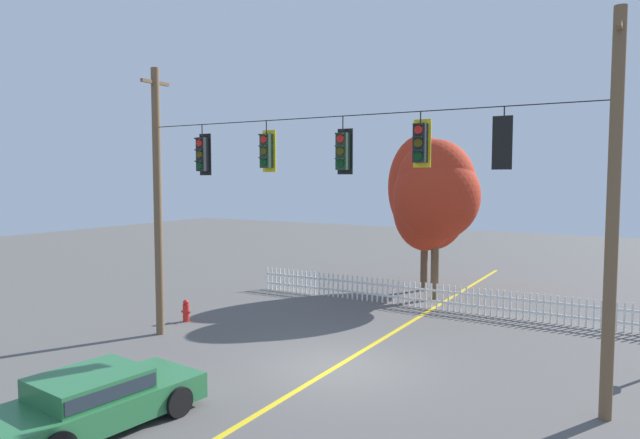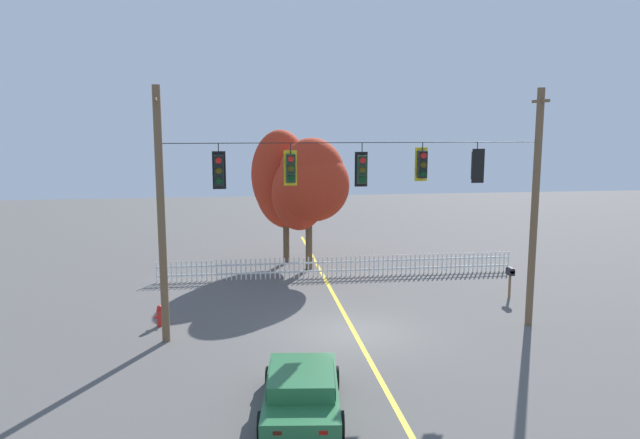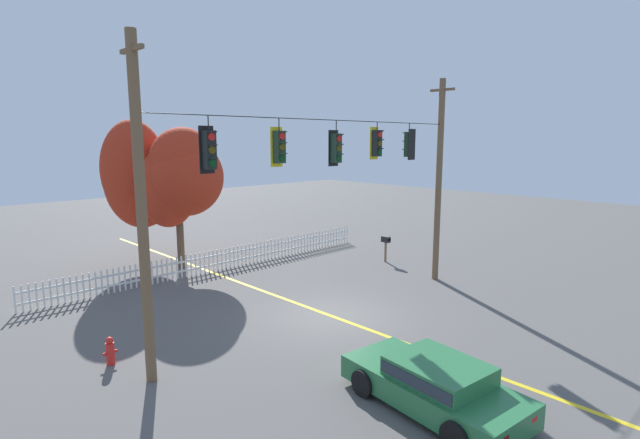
{
  "view_description": "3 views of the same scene",
  "coord_description": "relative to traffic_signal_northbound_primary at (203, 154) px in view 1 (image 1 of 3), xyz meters",
  "views": [
    {
      "loc": [
        7.03,
        -12.89,
        5.02
      ],
      "look_at": [
        -0.48,
        0.01,
        3.89
      ],
      "focal_mm": 32.01,
      "sensor_mm": 36.0,
      "label": 1
    },
    {
      "loc": [
        -3.83,
        -19.83,
        7.21
      ],
      "look_at": [
        -1.15,
        0.42,
        3.93
      ],
      "focal_mm": 34.09,
      "sensor_mm": 36.0,
      "label": 2
    },
    {
      "loc": [
        -11.13,
        -10.96,
        5.94
      ],
      "look_at": [
        -0.47,
        0.06,
        3.38
      ],
      "focal_mm": 27.0,
      "sensor_mm": 36.0,
      "label": 3
    }
  ],
  "objects": [
    {
      "name": "traffic_signal_westbound_side",
      "position": [
        8.68,
        -0.02,
        0.08
      ],
      "size": [
        0.43,
        0.38,
        1.38
      ],
      "color": "black"
    },
    {
      "name": "autumn_maple_near_fence",
      "position": [
        2.95,
        11.22,
        -1.41
      ],
      "size": [
        3.61,
        3.05,
        6.86
      ],
      "color": "brown",
      "rests_on": "ground"
    },
    {
      "name": "traffic_signal_southbound_primary",
      "position": [
        6.77,
        -0.0,
        0.13
      ],
      "size": [
        0.43,
        0.38,
        1.31
      ],
      "color": "black"
    },
    {
      "name": "white_picket_fence",
      "position": [
        5.22,
        7.71,
        -5.19
      ],
      "size": [
        16.85,
        0.06,
        0.98
      ],
      "color": "white",
      "rests_on": "ground"
    },
    {
      "name": "signal_support_span",
      "position": [
        4.5,
        -0.01,
        -1.4
      ],
      "size": [
        13.0,
        1.1,
        8.37
      ],
      "color": "brown",
      "rests_on": "ground"
    },
    {
      "name": "traffic_signal_eastbound_side",
      "position": [
        4.7,
        -0.0,
        -0.01
      ],
      "size": [
        0.43,
        0.38,
        1.47
      ],
      "color": "black"
    },
    {
      "name": "traffic_signal_northbound_secondary",
      "position": [
        2.32,
        -0.0,
        0.05
      ],
      "size": [
        0.43,
        0.38,
        1.41
      ],
      "color": "black"
    },
    {
      "name": "autumn_maple_mid",
      "position": [
        3.97,
        9.09,
        -1.4
      ],
      "size": [
        3.72,
        3.29,
        6.5
      ],
      "color": "brown",
      "rests_on": "ground"
    },
    {
      "name": "ground",
      "position": [
        4.5,
        -0.01,
        -5.68
      ],
      "size": [
        80.0,
        80.0,
        0.0
      ],
      "primitive_type": "plane",
      "color": "#565451"
    },
    {
      "name": "lane_centerline_stripe",
      "position": [
        4.5,
        -0.01,
        -5.67
      ],
      "size": [
        0.16,
        36.0,
        0.01
      ],
      "primitive_type": "cube",
      "color": "gold",
      "rests_on": "ground"
    },
    {
      "name": "fire_hydrant",
      "position": [
        -2.28,
        1.57,
        -5.3
      ],
      "size": [
        0.38,
        0.22,
        0.77
      ],
      "color": "red",
      "rests_on": "ground"
    },
    {
      "name": "parked_car",
      "position": [
        2.09,
        -5.61,
        -5.07
      ],
      "size": [
        2.35,
        4.38,
        1.15
      ],
      "color": "#286B3D",
      "rests_on": "ground"
    },
    {
      "name": "traffic_signal_northbound_primary",
      "position": [
        0.0,
        0.0,
        0.0
      ],
      "size": [
        0.43,
        0.38,
        1.49
      ],
      "color": "black"
    }
  ]
}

